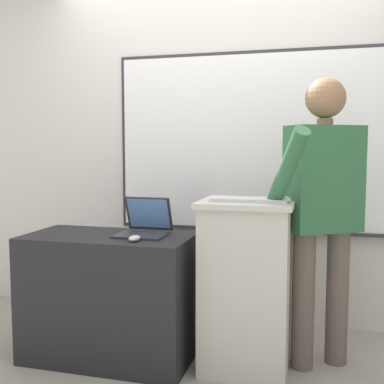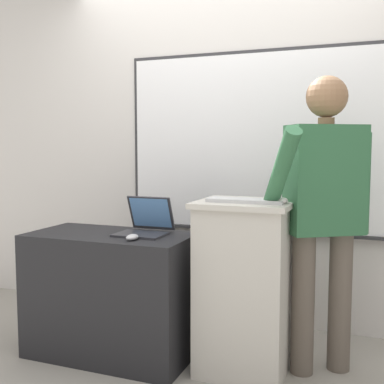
{
  "view_description": "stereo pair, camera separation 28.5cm",
  "coord_description": "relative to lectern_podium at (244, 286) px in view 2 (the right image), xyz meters",
  "views": [
    {
      "loc": [
        0.73,
        -2.27,
        1.29
      ],
      "look_at": [
        -0.02,
        0.47,
        1.02
      ],
      "focal_mm": 45.0,
      "sensor_mm": 36.0,
      "label": 1
    },
    {
      "loc": [
        1.0,
        -2.18,
        1.29
      ],
      "look_at": [
        -0.02,
        0.47,
        1.02
      ],
      "focal_mm": 45.0,
      "sensor_mm": 36.0,
      "label": 2
    }
  ],
  "objects": [
    {
      "name": "lectern_podium",
      "position": [
        0.0,
        0.0,
        0.0
      ],
      "size": [
        0.53,
        0.48,
        0.99
      ],
      "color": "#BCB7AD",
      "rests_on": "ground_plane"
    },
    {
      "name": "computer_mouse_by_laptop",
      "position": [
        -0.6,
        -0.22,
        0.28
      ],
      "size": [
        0.06,
        0.1,
        0.03
      ],
      "color": "#BCBCC1",
      "rests_on": "side_desk"
    },
    {
      "name": "back_wall",
      "position": [
        -0.29,
        0.83,
        0.88
      ],
      "size": [
        6.4,
        0.17,
        2.75
      ],
      "color": "silver",
      "rests_on": "ground_plane"
    },
    {
      "name": "person_presenter",
      "position": [
        0.41,
        0.14,
        0.48
      ],
      "size": [
        0.58,
        0.7,
        1.68
      ],
      "rotation": [
        0.0,
        0.0,
        0.56
      ],
      "color": "brown",
      "rests_on": "ground_plane"
    },
    {
      "name": "wireless_keyboard",
      "position": [
        0.02,
        -0.06,
        0.5
      ],
      "size": [
        0.42,
        0.15,
        0.02
      ],
      "color": "silver",
      "rests_on": "lectern_podium"
    },
    {
      "name": "side_desk",
      "position": [
        -0.82,
        -0.08,
        -0.12
      ],
      "size": [
        1.01,
        0.53,
        0.76
      ],
      "color": "black",
      "rests_on": "ground_plane"
    },
    {
      "name": "computer_mouse_by_keyboard",
      "position": [
        0.22,
        -0.05,
        0.51
      ],
      "size": [
        0.06,
        0.1,
        0.03
      ],
      "color": "silver",
      "rests_on": "lectern_podium"
    },
    {
      "name": "laptop",
      "position": [
        -0.62,
        -0.01,
        0.33
      ],
      "size": [
        0.29,
        0.3,
        0.22
      ],
      "color": "#28282D",
      "rests_on": "side_desk"
    }
  ]
}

